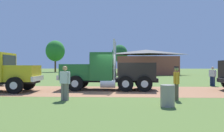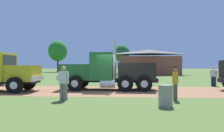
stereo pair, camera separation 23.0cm
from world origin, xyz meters
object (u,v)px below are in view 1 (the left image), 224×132
Objects in this scene: visitor_far_side at (213,76)px; steel_barrel at (168,96)px; truck_foreground_white at (109,72)px; truck_near_left at (0,73)px; visitor_standing_near at (176,82)px; shed_building at (146,63)px; visitor_walking_mid at (65,82)px.

visitor_far_side is 1.77× the size of steel_barrel.
truck_near_left is (-7.25, -1.50, -0.05)m from truck_foreground_white.
visitor_far_side is (4.93, 7.83, -0.04)m from visitor_standing_near.
truck_near_left is 16.59m from visitor_far_side.
visitor_far_side is at bearing 20.41° from truck_foreground_white.
truck_foreground_white reaches higher than steel_barrel.
visitor_standing_near is 0.15× the size of shed_building.
visitor_standing_near is at bearing -51.14° from truck_foreground_white.
truck_near_left is at bearing -168.28° from truck_foreground_white.
steel_barrel is at bearing -16.49° from visitor_walking_mid.
truck_near_left is 7.39× the size of steel_barrel.
visitor_walking_mid is 5.05m from steel_barrel.
visitor_standing_near is 30.18m from shed_building.
steel_barrel is at bearing -94.55° from shed_building.
truck_foreground_white is at bearing 128.86° from visitor_standing_near.
steel_barrel is 32.09m from shed_building.
shed_building is at bearing 86.72° from visitor_standing_near.
truck_foreground_white reaches higher than visitor_far_side.
visitor_standing_near reaches higher than visitor_far_side.
visitor_walking_mid is at bearing 163.51° from steel_barrel.
truck_near_left reaches higher than steel_barrel.
visitor_walking_mid is at bearing -142.10° from visitor_far_side.
steel_barrel is at bearing -120.77° from visitor_far_side.
visitor_far_side is 22.54m from shed_building.
truck_near_left is 3.96× the size of visitor_walking_mid.
truck_foreground_white is 0.61× the size of shed_building.
visitor_far_side is 11.25m from steel_barrel.
truck_foreground_white is at bearing 68.95° from visitor_walking_mid.
truck_near_left is at bearing -115.18° from shed_building.
visitor_walking_mid is 1.06× the size of visitor_far_side.
steel_barrel is (4.83, -1.43, -0.48)m from visitor_walking_mid.
truck_near_left reaches higher than visitor_standing_near.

